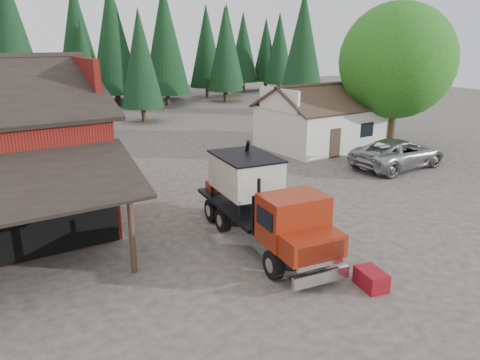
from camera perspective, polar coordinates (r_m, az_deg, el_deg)
ground at (r=17.88m, az=7.05°, el=-9.07°), size 120.00×120.00×0.00m
farmhouse at (r=34.97m, az=9.90°, el=6.71°), size 8.60×6.42×4.65m
deciduous_tree at (r=35.35m, az=18.61°, el=13.13°), size 8.00×8.00×10.20m
conifer_backdrop at (r=55.72m, az=-22.07°, el=7.81°), size 76.00×16.00×16.00m
near_pine_b at (r=45.31m, az=-12.05°, el=14.31°), size 3.96×3.96×10.40m
near_pine_c at (r=50.13m, az=7.66°, el=15.91°), size 4.84×4.84×12.40m
near_pine_d at (r=46.61m, az=-25.98°, el=14.94°), size 5.28×5.28×13.40m
feed_truck at (r=18.17m, az=2.65°, el=-2.52°), size 3.35×8.53×3.75m
silver_car at (r=30.62m, az=18.75°, el=3.10°), size 6.55×3.13×1.80m
equip_box at (r=16.11m, az=15.70°, el=-11.55°), size 0.93×1.23×0.60m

